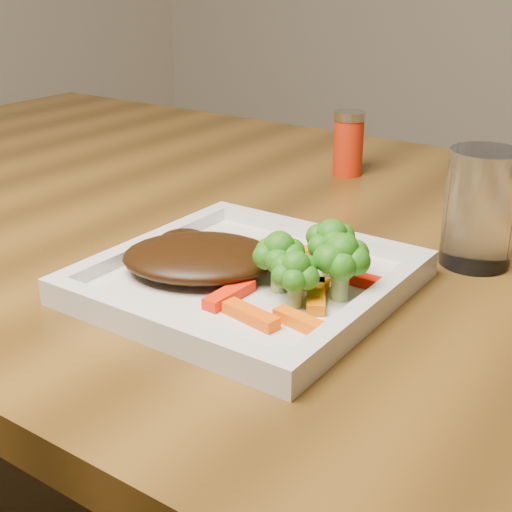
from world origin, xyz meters
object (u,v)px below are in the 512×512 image
Objects in this scene: steak at (200,257)px; drinking_glass at (480,208)px; dining_table at (230,445)px; spice_shaker at (348,144)px; plate at (247,284)px.

drinking_glass reaches higher than steak.
dining_table is at bearing 179.80° from drinking_glass.
drinking_glass is at bearing -39.12° from spice_shaker.
dining_table is 0.48m from spice_shaker.
plate is 0.05m from steak.
steak is at bearing -81.40° from spice_shaker.
spice_shaker is (-0.06, 0.41, 0.02)m from steak.
steak is 1.64× the size of spice_shaker.
drinking_glass is at bearing 44.74° from steak.
dining_table is at bearing -105.51° from spice_shaker.
plate is 0.25m from drinking_glass.
steak is (-0.05, -0.01, 0.02)m from plate.
plate reaches higher than dining_table.
steak is at bearing -135.26° from drinking_glass.
drinking_glass is at bearing -0.20° from dining_table.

